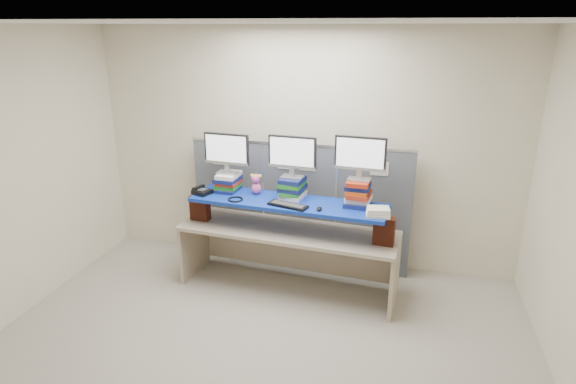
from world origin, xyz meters
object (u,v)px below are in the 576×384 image
(keyboard, at_px, (288,205))
(monitor_right, at_px, (360,156))
(monitor_center, at_px, (292,154))
(monitor_left, at_px, (227,151))
(blue_board, at_px, (288,203))
(desk_phone, at_px, (202,191))
(desk, at_px, (288,241))

(keyboard, bearing_deg, monitor_right, 32.88)
(monitor_center, height_order, keyboard, monitor_center)
(monitor_left, relative_size, keyboard, 1.18)
(blue_board, height_order, monitor_right, monitor_right)
(monitor_right, bearing_deg, monitor_center, 180.00)
(monitor_left, distance_m, keyboard, 0.95)
(keyboard, bearing_deg, monitor_center, 110.18)
(monitor_right, relative_size, desk_phone, 2.27)
(blue_board, height_order, desk_phone, desk_phone)
(keyboard, bearing_deg, desk_phone, -173.10)
(desk, distance_m, monitor_center, 0.95)
(monitor_left, bearing_deg, monitor_right, -0.00)
(monitor_left, height_order, desk_phone, monitor_left)
(keyboard, bearing_deg, desk, 119.38)
(keyboard, bearing_deg, blue_board, 119.38)
(blue_board, distance_m, keyboard, 0.16)
(desk, distance_m, blue_board, 0.45)
(blue_board, bearing_deg, keyboard, -71.54)
(blue_board, distance_m, monitor_center, 0.51)
(desk, xyz_separation_m, blue_board, (-0.00, 0.00, 0.45))
(monitor_left, bearing_deg, desk, -9.05)
(monitor_left, bearing_deg, keyboard, -18.70)
(desk, distance_m, monitor_right, 1.23)
(blue_board, xyz_separation_m, monitor_center, (0.02, 0.12, 0.50))
(desk, height_order, monitor_center, monitor_center)
(monitor_left, distance_m, desk_phone, 0.52)
(monitor_right, xyz_separation_m, keyboard, (-0.69, -0.21, -0.51))
(blue_board, bearing_deg, monitor_center, 86.94)
(desk, height_order, desk_phone, desk_phone)
(monitor_right, distance_m, desk_phone, 1.77)
(monitor_center, bearing_deg, desk_phone, -168.58)
(desk, relative_size, monitor_right, 4.65)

